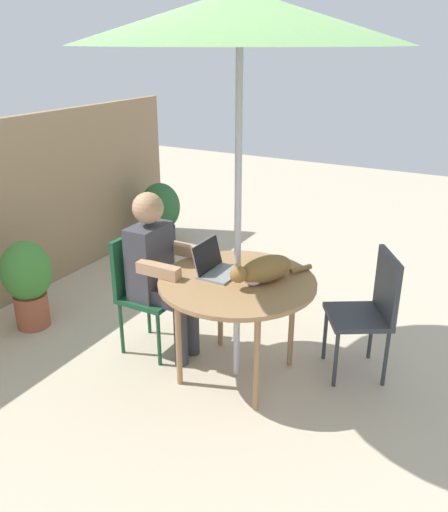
# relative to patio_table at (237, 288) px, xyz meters

# --- Properties ---
(ground_plane) EXTENTS (14.00, 14.00, 0.00)m
(ground_plane) POSITION_rel_patio_table_xyz_m (0.00, 0.00, -0.68)
(ground_plane) COLOR #BCAD93
(patio_table) EXTENTS (1.05, 1.05, 0.74)m
(patio_table) POSITION_rel_patio_table_xyz_m (0.00, 0.00, 0.00)
(patio_table) COLOR #9E754C
(patio_table) RESTS_ON ground
(patio_umbrella) EXTENTS (1.91, 1.91, 2.47)m
(patio_umbrella) POSITION_rel_patio_table_xyz_m (0.00, 0.00, 1.64)
(patio_umbrella) COLOR #B7B7BC
(patio_umbrella) RESTS_ON ground
(chair_occupied) EXTENTS (0.40, 0.40, 0.90)m
(chair_occupied) POSITION_rel_patio_table_xyz_m (0.00, 0.80, -0.15)
(chair_occupied) COLOR #194C2D
(chair_occupied) RESTS_ON ground
(chair_empty) EXTENTS (0.55, 0.55, 0.90)m
(chair_empty) POSITION_rel_patio_table_xyz_m (0.47, -0.79, -0.15)
(chair_empty) COLOR #33383F
(chair_empty) RESTS_ON ground
(person_seated) EXTENTS (0.48, 0.48, 1.24)m
(person_seated) POSITION_rel_patio_table_xyz_m (-0.00, 0.64, 0.02)
(person_seated) COLOR #3F3F47
(person_seated) RESTS_ON ground
(laptop) EXTENTS (0.30, 0.25, 0.21)m
(laptop) POSITION_rel_patio_table_xyz_m (0.03, 0.19, 0.12)
(laptop) COLOR gray
(laptop) RESTS_ON patio_table
(cat) EXTENTS (0.59, 0.38, 0.17)m
(cat) POSITION_rel_patio_table_xyz_m (0.05, -0.16, 0.14)
(cat) COLOR olive
(cat) RESTS_ON patio_table
(potted_plant_near_fence) EXTENTS (0.44, 0.44, 0.76)m
(potted_plant_near_fence) POSITION_rel_patio_table_xyz_m (1.78, 1.88, -0.26)
(potted_plant_near_fence) COLOR #33383D
(potted_plant_near_fence) RESTS_ON ground
(potted_plant_by_chair) EXTENTS (0.40, 0.40, 0.75)m
(potted_plant_by_chair) POSITION_rel_patio_table_xyz_m (-0.20, 1.80, -0.25)
(potted_plant_by_chair) COLOR #9E5138
(potted_plant_by_chair) RESTS_ON ground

